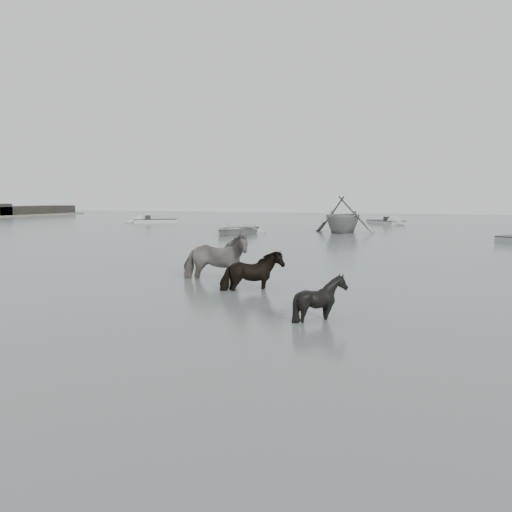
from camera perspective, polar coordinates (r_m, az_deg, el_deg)
name	(u,v)px	position (r m, az deg, el deg)	size (l,w,h in m)	color
ground	(227,307)	(11.51, -3.36, -5.87)	(140.00, 140.00, 0.00)	#4F5E59
pony_pinto	(215,251)	(15.14, -4.69, 0.60)	(0.97, 2.13, 1.80)	black
pony_dark	(253,264)	(13.43, -0.38, -0.96)	(1.42, 1.21, 1.43)	black
pony_black	(321,292)	(10.33, 7.40, -4.10)	(0.93, 1.05, 1.15)	black
rowboat_lead	(235,228)	(33.85, -2.37, 3.25)	(3.21, 4.50, 0.93)	silver
rowboat_trail	(343,213)	(36.32, 9.95, 4.81)	(4.47, 5.18, 2.73)	gray
skiff_outer	(155,219)	(50.50, -11.47, 4.16)	(5.81, 1.60, 0.75)	silver
skiff_mid	(386,220)	(48.26, 14.59, 3.97)	(5.37, 1.60, 0.75)	#A4A6A4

